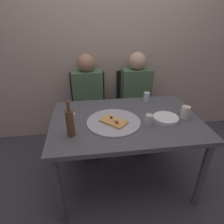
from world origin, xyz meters
TOP-DOWN VIEW (x-y plane):
  - ground_plane at (0.00, 0.00)m, footprint 8.00×8.00m
  - back_wall at (0.00, 1.03)m, footprint 6.00×0.10m
  - dining_table at (0.00, 0.00)m, footprint 1.32×0.88m
  - pizza_tray at (-0.12, -0.05)m, footprint 0.46×0.46m
  - pizza_slice_last at (-0.12, -0.07)m, footprint 0.25×0.25m
  - wine_bottle at (-0.47, -0.19)m, footprint 0.06×0.06m
  - tumbler_near at (0.53, -0.05)m, footprint 0.08×0.08m
  - tumbler_far at (0.17, -0.13)m, footprint 0.06×0.06m
  - wine_glass at (0.29, 0.35)m, footprint 0.06×0.06m
  - plate_stack at (0.34, -0.07)m, footprint 0.22×0.22m
  - table_knife at (-0.50, 0.23)m, footprint 0.11×0.21m
  - chair_left at (-0.32, 0.84)m, footprint 0.44×0.44m
  - chair_right at (0.29, 0.84)m, footprint 0.44×0.44m
  - guest_in_sweater at (-0.32, 0.69)m, footprint 0.36×0.56m
  - guest_in_beanie at (0.29, 0.69)m, footprint 0.36×0.56m

SIDE VIEW (x-z plane):
  - ground_plane at x=0.00m, z-range 0.00..0.00m
  - chair_left at x=-0.32m, z-range 0.06..0.96m
  - chair_right at x=0.29m, z-range 0.06..0.96m
  - guest_in_sweater at x=-0.32m, z-range 0.06..1.23m
  - guest_in_beanie at x=0.29m, z-range 0.06..1.23m
  - dining_table at x=0.00m, z-range 0.29..1.03m
  - table_knife at x=-0.50m, z-range 0.74..0.75m
  - pizza_tray at x=-0.12m, z-range 0.74..0.76m
  - plate_stack at x=0.34m, z-range 0.74..0.78m
  - pizza_slice_last at x=-0.12m, z-range 0.74..0.79m
  - wine_glass at x=0.29m, z-range 0.74..0.84m
  - tumbler_far at x=0.17m, z-range 0.74..0.84m
  - tumbler_near at x=0.53m, z-range 0.74..0.85m
  - wine_bottle at x=-0.47m, z-range 0.71..1.00m
  - back_wall at x=0.00m, z-range 0.00..2.60m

